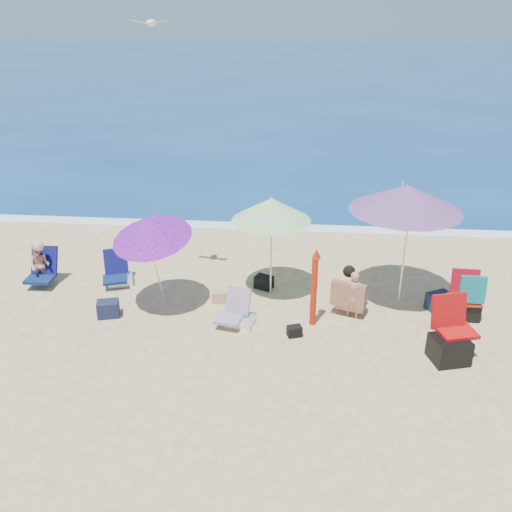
# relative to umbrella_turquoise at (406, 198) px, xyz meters

# --- Properties ---
(ground) EXTENTS (120.00, 120.00, 0.00)m
(ground) POSITION_rel_umbrella_turquoise_xyz_m (-2.35, -1.63, -2.07)
(ground) COLOR #D8BC84
(ground) RESTS_ON ground
(sea) EXTENTS (120.00, 80.00, 0.12)m
(sea) POSITION_rel_umbrella_turquoise_xyz_m (-2.35, 43.37, -2.12)
(sea) COLOR navy
(sea) RESTS_ON ground
(foam) EXTENTS (120.00, 0.50, 0.04)m
(foam) POSITION_rel_umbrella_turquoise_xyz_m (-2.35, 3.47, -2.05)
(foam) COLOR white
(foam) RESTS_ON ground
(umbrella_turquoise) EXTENTS (2.48, 2.48, 2.35)m
(umbrella_turquoise) POSITION_rel_umbrella_turquoise_xyz_m (0.00, 0.00, 0.00)
(umbrella_turquoise) COLOR white
(umbrella_turquoise) RESTS_ON ground
(umbrella_striped) EXTENTS (1.70, 1.70, 2.01)m
(umbrella_striped) POSITION_rel_umbrella_turquoise_xyz_m (-2.43, 0.04, -0.31)
(umbrella_striped) COLOR silver
(umbrella_striped) RESTS_ON ground
(umbrella_blue) EXTENTS (1.89, 1.93, 1.98)m
(umbrella_blue) POSITION_rel_umbrella_turquoise_xyz_m (-4.53, -0.75, -0.44)
(umbrella_blue) COLOR white
(umbrella_blue) RESTS_ON ground
(furled_umbrella) EXTENTS (0.18, 0.23, 1.44)m
(furled_umbrella) POSITION_rel_umbrella_turquoise_xyz_m (-1.60, -1.05, -1.27)
(furled_umbrella) COLOR #B1200C
(furled_umbrella) RESTS_ON ground
(chair_navy) EXTENTS (0.68, 0.79, 0.68)m
(chair_navy) POSITION_rel_umbrella_turquoise_xyz_m (-5.56, 0.18, -1.89)
(chair_navy) COLOR #0C2044
(chair_navy) RESTS_ON ground
(chair_rainbow) EXTENTS (0.72, 0.67, 0.63)m
(chair_rainbow) POSITION_rel_umbrella_turquoise_xyz_m (-2.93, -1.18, -1.90)
(chair_rainbow) COLOR #CC4855
(chair_rainbow) RESTS_ON ground
(camp_chair_left) EXTENTS (0.80, 0.84, 1.02)m
(camp_chair_left) POSITION_rel_umbrella_turquoise_xyz_m (0.59, -1.92, -1.76)
(camp_chair_left) COLOR #A80C0C
(camp_chair_left) RESTS_ON ground
(camp_chair_right) EXTENTS (0.53, 0.60, 0.91)m
(camp_chair_right) POSITION_rel_umbrella_turquoise_xyz_m (1.16, -0.59, -1.74)
(camp_chair_right) COLOR red
(camp_chair_right) RESTS_ON ground
(person_center) EXTENTS (0.73, 0.59, 0.93)m
(person_center) POSITION_rel_umbrella_turquoise_xyz_m (-0.91, -0.70, -1.62)
(person_center) COLOR tan
(person_center) RESTS_ON ground
(person_left) EXTENTS (0.54, 0.67, 0.97)m
(person_left) POSITION_rel_umbrella_turquoise_xyz_m (-7.08, -0.02, -1.62)
(person_left) COLOR tan
(person_left) RESTS_ON ground
(bag_navy_a) EXTENTS (0.45, 0.37, 0.30)m
(bag_navy_a) POSITION_rel_umbrella_turquoise_xyz_m (-5.33, -1.12, -1.91)
(bag_navy_a) COLOR #181D36
(bag_navy_a) RESTS_ON ground
(bag_black_a) EXTENTS (0.41, 0.37, 0.25)m
(bag_black_a) POSITION_rel_umbrella_turquoise_xyz_m (-2.57, 0.24, -1.94)
(bag_black_a) COLOR black
(bag_black_a) RESTS_ON ground
(bag_tan) EXTENTS (0.27, 0.20, 0.23)m
(bag_tan) POSITION_rel_umbrella_turquoise_xyz_m (-3.38, -0.42, -1.95)
(bag_tan) COLOR tan
(bag_tan) RESTS_ON ground
(bag_navy_b) EXTENTS (0.54, 0.50, 0.33)m
(bag_navy_b) POSITION_rel_umbrella_turquoise_xyz_m (0.77, -0.34, -1.90)
(bag_navy_b) COLOR #172234
(bag_navy_b) RESTS_ON ground
(bag_black_b) EXTENTS (0.29, 0.24, 0.19)m
(bag_black_b) POSITION_rel_umbrella_turquoise_xyz_m (-1.91, -1.49, -1.97)
(bag_black_b) COLOR black
(bag_black_b) RESTS_ON ground
(seagull) EXTENTS (0.68, 0.32, 0.12)m
(seagull) POSITION_rel_umbrella_turquoise_xyz_m (-4.47, 0.11, 2.88)
(seagull) COLOR silver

